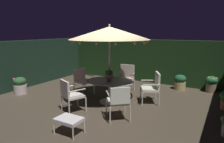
% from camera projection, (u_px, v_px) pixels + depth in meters
% --- Properties ---
extents(ground_plane, '(8.16, 7.23, 0.02)m').
position_uv_depth(ground_plane, '(104.00, 103.00, 6.68)').
color(ground_plane, '#473D2F').
extents(hedge_backdrop_rear, '(8.16, 0.30, 1.95)m').
position_uv_depth(hedge_backdrop_rear, '(144.00, 60.00, 9.42)').
color(hedge_backdrop_rear, '#1C3718').
rests_on(hedge_backdrop_rear, ground_plane).
extents(hedge_backdrop_left, '(0.30, 7.23, 1.95)m').
position_uv_depth(hedge_backdrop_left, '(25.00, 64.00, 8.43)').
color(hedge_backdrop_left, '#182E20').
rests_on(hedge_backdrop_left, ground_plane).
extents(patio_dining_table, '(1.61, 1.32, 0.73)m').
position_uv_depth(patio_dining_table, '(110.00, 85.00, 6.65)').
color(patio_dining_table, beige).
rests_on(patio_dining_table, ground_plane).
extents(patio_umbrella, '(2.57, 2.57, 2.55)m').
position_uv_depth(patio_umbrella, '(110.00, 33.00, 6.31)').
color(patio_umbrella, silver).
rests_on(patio_umbrella, ground_plane).
extents(centerpiece_planter, '(0.25, 0.25, 0.41)m').
position_uv_depth(centerpiece_planter, '(109.00, 74.00, 6.45)').
color(centerpiece_planter, olive).
rests_on(centerpiece_planter, patio_dining_table).
extents(patio_chair_north, '(0.73, 0.73, 0.96)m').
position_uv_depth(patio_chair_north, '(70.00, 93.00, 5.83)').
color(patio_chair_north, silver).
rests_on(patio_chair_north, ground_plane).
extents(patio_chair_northeast, '(0.82, 0.83, 0.94)m').
position_uv_depth(patio_chair_northeast, '(119.00, 100.00, 5.29)').
color(patio_chair_northeast, beige).
rests_on(patio_chair_northeast, ground_plane).
extents(patio_chair_east, '(0.79, 0.83, 1.01)m').
position_uv_depth(patio_chair_east, '(153.00, 86.00, 6.59)').
color(patio_chair_east, silver).
rests_on(patio_chair_east, ground_plane).
extents(patio_chair_southeast, '(0.68, 0.64, 1.03)m').
position_uv_depth(patio_chair_southeast, '(126.00, 76.00, 7.90)').
color(patio_chair_southeast, silver).
rests_on(patio_chair_southeast, ground_plane).
extents(patio_chair_south, '(0.66, 0.67, 0.94)m').
position_uv_depth(patio_chair_south, '(82.00, 79.00, 7.58)').
color(patio_chair_south, silver).
rests_on(patio_chair_south, ground_plane).
extents(ottoman_footrest, '(0.60, 0.44, 0.37)m').
position_uv_depth(ottoman_footrest, '(69.00, 120.00, 4.63)').
color(ottoman_footrest, silver).
rests_on(ottoman_footrest, ground_plane).
extents(potted_plant_right_far, '(0.46, 0.46, 0.61)m').
position_uv_depth(potted_plant_right_far, '(180.00, 82.00, 8.14)').
color(potted_plant_right_far, tan).
rests_on(potted_plant_right_far, ground_plane).
extents(potted_plant_right_near, '(0.47, 0.47, 0.64)m').
position_uv_depth(potted_plant_right_near, '(20.00, 85.00, 7.59)').
color(potted_plant_right_near, beige).
rests_on(potted_plant_right_near, ground_plane).
extents(potted_plant_front_corner, '(0.45, 0.45, 0.63)m').
position_uv_depth(potted_plant_front_corner, '(211.00, 83.00, 7.77)').
color(potted_plant_front_corner, '#837051').
rests_on(potted_plant_front_corner, ground_plane).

